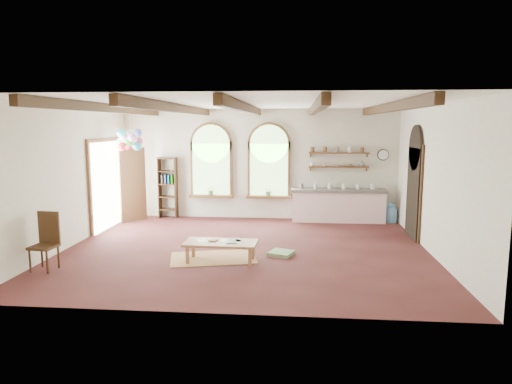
# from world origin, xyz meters

# --- Properties ---
(floor) EXTENTS (8.00, 8.00, 0.00)m
(floor) POSITION_xyz_m (0.00, 0.00, 0.00)
(floor) COLOR #512122
(floor) RESTS_ON ground
(ceiling_beams) EXTENTS (6.20, 6.80, 0.18)m
(ceiling_beams) POSITION_xyz_m (0.00, 0.00, 3.10)
(ceiling_beams) COLOR #3D2713
(ceiling_beams) RESTS_ON ceiling
(window_left) EXTENTS (1.30, 0.28, 2.20)m
(window_left) POSITION_xyz_m (-1.40, 3.43, 1.63)
(window_left) COLOR brown
(window_left) RESTS_ON floor
(window_right) EXTENTS (1.30, 0.28, 2.20)m
(window_right) POSITION_xyz_m (0.30, 3.43, 1.63)
(window_right) COLOR brown
(window_right) RESTS_ON floor
(left_doorway) EXTENTS (0.10, 1.90, 2.50)m
(left_doorway) POSITION_xyz_m (-3.95, 1.80, 1.15)
(left_doorway) COLOR brown
(left_doorway) RESTS_ON floor
(right_doorway) EXTENTS (0.10, 1.30, 2.40)m
(right_doorway) POSITION_xyz_m (3.95, 1.50, 1.10)
(right_doorway) COLOR black
(right_doorway) RESTS_ON floor
(kitchen_counter) EXTENTS (2.68, 0.62, 0.94)m
(kitchen_counter) POSITION_xyz_m (2.30, 3.20, 0.48)
(kitchen_counter) COLOR #FFD8DB
(kitchen_counter) RESTS_ON floor
(wall_shelf_lower) EXTENTS (1.70, 0.24, 0.04)m
(wall_shelf_lower) POSITION_xyz_m (2.30, 3.38, 1.55)
(wall_shelf_lower) COLOR brown
(wall_shelf_lower) RESTS_ON wall_back
(wall_shelf_upper) EXTENTS (1.70, 0.24, 0.04)m
(wall_shelf_upper) POSITION_xyz_m (2.30, 3.38, 1.95)
(wall_shelf_upper) COLOR brown
(wall_shelf_upper) RESTS_ON wall_back
(wall_clock) EXTENTS (0.32, 0.04, 0.32)m
(wall_clock) POSITION_xyz_m (3.55, 3.45, 1.90)
(wall_clock) COLOR black
(wall_clock) RESTS_ON wall_back
(bookshelf) EXTENTS (0.53, 0.32, 1.80)m
(bookshelf) POSITION_xyz_m (-2.70, 3.32, 0.90)
(bookshelf) COLOR #3D2713
(bookshelf) RESTS_ON floor
(coffee_table) EXTENTS (1.47, 0.70, 0.42)m
(coffee_table) POSITION_xyz_m (-0.40, -0.96, 0.37)
(coffee_table) COLOR #A6734C
(coffee_table) RESTS_ON floor
(side_chair) EXTENTS (0.48, 0.48, 1.11)m
(side_chair) POSITION_xyz_m (-3.65, -1.77, 0.32)
(side_chair) COLOR #3D2713
(side_chair) RESTS_ON floor
(floor_mat) EXTENTS (1.94, 1.45, 0.02)m
(floor_mat) POSITION_xyz_m (-0.60, -0.74, 0.01)
(floor_mat) COLOR tan
(floor_mat) RESTS_ON floor
(floor_cushion) EXTENTS (0.60, 0.60, 0.08)m
(floor_cushion) POSITION_xyz_m (0.80, -0.38, 0.04)
(floor_cushion) COLOR gray
(floor_cushion) RESTS_ON floor
(water_jug_a) EXTENTS (0.30, 0.30, 0.57)m
(water_jug_a) POSITION_xyz_m (3.75, 3.20, 0.25)
(water_jug_a) COLOR #5F9BCB
(water_jug_a) RESTS_ON floor
(water_jug_b) EXTENTS (0.27, 0.27, 0.53)m
(water_jug_b) POSITION_xyz_m (3.82, 3.20, 0.23)
(water_jug_b) COLOR #5F9BCB
(water_jug_b) RESTS_ON floor
(balloon_cluster) EXTENTS (0.82, 0.85, 1.15)m
(balloon_cluster) POSITION_xyz_m (-3.41, 2.30, 2.34)
(balloon_cluster) COLOR silver
(balloon_cluster) RESTS_ON floor
(table_book) EXTENTS (0.19, 0.25, 0.02)m
(table_book) POSITION_xyz_m (-0.64, -0.85, 0.43)
(table_book) COLOR olive
(table_book) RESTS_ON coffee_table
(tablet) EXTENTS (0.25, 0.32, 0.01)m
(tablet) POSITION_xyz_m (-0.18, -0.96, 0.42)
(tablet) COLOR black
(tablet) RESTS_ON coffee_table
(potted_plant_left) EXTENTS (0.27, 0.23, 0.30)m
(potted_plant_left) POSITION_xyz_m (-1.40, 3.32, 0.85)
(potted_plant_left) COLOR #598C4C
(potted_plant_left) RESTS_ON window_left
(potted_plant_right) EXTENTS (0.27, 0.23, 0.30)m
(potted_plant_right) POSITION_xyz_m (0.30, 3.32, 0.85)
(potted_plant_right) COLOR #598C4C
(potted_plant_right) RESTS_ON window_right
(shelf_cup_a) EXTENTS (0.12, 0.10, 0.10)m
(shelf_cup_a) POSITION_xyz_m (1.55, 3.38, 1.62)
(shelf_cup_a) COLOR white
(shelf_cup_a) RESTS_ON wall_shelf_lower
(shelf_cup_b) EXTENTS (0.10, 0.10, 0.09)m
(shelf_cup_b) POSITION_xyz_m (1.90, 3.38, 1.62)
(shelf_cup_b) COLOR beige
(shelf_cup_b) RESTS_ON wall_shelf_lower
(shelf_bowl_a) EXTENTS (0.22, 0.22, 0.05)m
(shelf_bowl_a) POSITION_xyz_m (2.25, 3.38, 1.60)
(shelf_bowl_a) COLOR beige
(shelf_bowl_a) RESTS_ON wall_shelf_lower
(shelf_bowl_b) EXTENTS (0.20, 0.20, 0.06)m
(shelf_bowl_b) POSITION_xyz_m (2.60, 3.38, 1.60)
(shelf_bowl_b) COLOR #8C664C
(shelf_bowl_b) RESTS_ON wall_shelf_lower
(shelf_vase) EXTENTS (0.18, 0.18, 0.19)m
(shelf_vase) POSITION_xyz_m (2.95, 3.38, 1.67)
(shelf_vase) COLOR slate
(shelf_vase) RESTS_ON wall_shelf_lower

